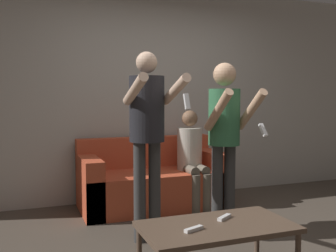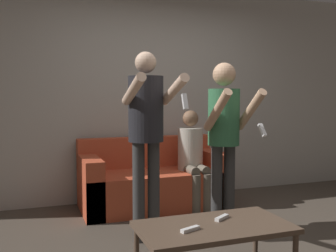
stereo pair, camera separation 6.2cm
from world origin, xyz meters
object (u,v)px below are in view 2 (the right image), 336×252
Objects in this scene: remote_near at (190,229)px; coffee_table at (214,230)px; person_standing_left at (147,124)px; person_seated at (193,154)px; person_standing_right at (224,128)px; couch at (153,183)px; remote_far at (222,218)px.

coffee_table is at bearing 16.53° from remote_near.
coffee_table is at bearing -76.13° from person_standing_left.
person_seated is 1.91m from coffee_table.
person_standing_right is at bearing 58.62° from coffee_table.
remote_near is (-0.77, -0.97, -0.58)m from person_standing_right.
coffee_table is (-0.61, -1.80, -0.25)m from person_seated.
couch is at bearing 110.35° from person_standing_right.
coffee_table is at bearing -121.38° from person_standing_right.
couch is 1.48× the size of person_seated.
person_standing_left reaches higher than couch.
remote_near is (-0.38, -2.02, 0.14)m from couch.
couch reaches higher than coffee_table.
person_standing_right is 0.97m from person_seated.
couch is 2.06m from remote_near.
person_seated is at bearing 86.65° from person_standing_right.
coffee_table is 7.06× the size of remote_near.
remote_far is (0.33, -0.82, -0.64)m from person_standing_left.
person_standing_right reaches higher than remote_far.
coffee_table is 0.15m from remote_far.
person_standing_left reaches higher than person_standing_right.
person_standing_left is 0.78m from person_standing_right.
person_seated is 7.48× the size of remote_near.
person_standing_left is at bearing -179.84° from person_standing_right.
couch is at bearing 85.18° from coffee_table.
couch is 1.57× the size of coffee_table.
person_standing_right is at bearing 61.34° from remote_far.
person_seated is at bearing 73.67° from remote_far.
couch reaches higher than remote_near.
person_standing_right is (0.78, 0.00, -0.06)m from person_standing_left.
couch is 1.88m from remote_far.
person_standing_right is 1.24m from coffee_table.
remote_far reaches higher than coffee_table.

